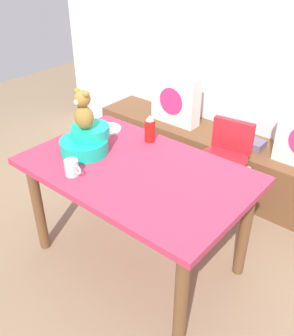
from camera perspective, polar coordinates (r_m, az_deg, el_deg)
name	(u,v)px	position (r m, az deg, el deg)	size (l,w,h in m)	color
ground_plane	(138,258)	(2.68, -1.41, -13.51)	(8.00, 8.00, 0.00)	#8C7256
back_wall	(260,29)	(3.17, 16.86, 19.61)	(4.40, 0.10, 2.60)	silver
window_bench	(227,163)	(3.32, 12.04, 0.81)	(2.60, 0.44, 0.46)	brown
pillow_floral_left	(176,99)	(3.37, 4.40, 10.43)	(0.44, 0.15, 0.44)	white
book_stack	(252,143)	(3.13, 15.65, 3.67)	(0.20, 0.14, 0.06)	slate
dining_table	(136,182)	(2.27, -1.62, -2.18)	(1.36, 0.86, 0.74)	#B73351
highchair	(224,161)	(2.77, 11.64, 1.09)	(0.36, 0.48, 0.79)	red
infant_seat_teal	(86,141)	(2.38, -9.24, 4.06)	(0.30, 0.33, 0.16)	#17C79F
teddy_bear	(83,111)	(2.29, -9.69, 8.61)	(0.13, 0.12, 0.25)	olive
ketchup_bottle	(150,129)	(2.47, 0.43, 5.94)	(0.07, 0.07, 0.18)	red
coffee_mug	(72,168)	(2.16, -11.35, 0.04)	(0.12, 0.08, 0.09)	silver
dinner_plate_near	(107,129)	(2.67, -6.10, 5.95)	(0.20, 0.20, 0.01)	white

